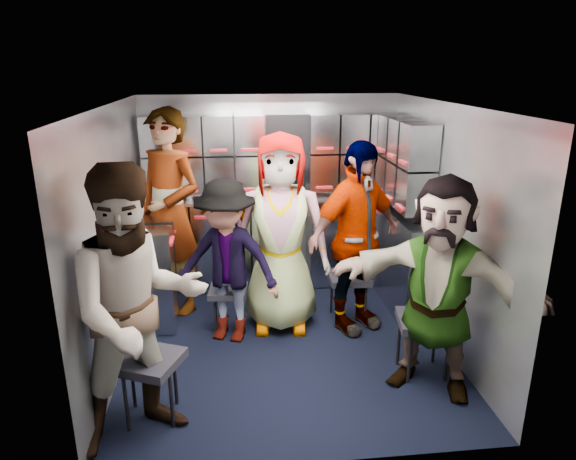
{
  "coord_description": "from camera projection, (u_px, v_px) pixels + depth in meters",
  "views": [
    {
      "loc": [
        -0.44,
        -4.1,
        2.41
      ],
      "look_at": [
        0.06,
        0.35,
        0.95
      ],
      "focal_mm": 32.0,
      "sensor_mm": 36.0,
      "label": 1
    }
  ],
  "objects": [
    {
      "name": "floor",
      "position": [
        286.0,
        342.0,
        4.66
      ],
      "size": [
        3.0,
        3.0,
        0.0
      ],
      "primitive_type": "plane",
      "color": "black",
      "rests_on": "ground"
    },
    {
      "name": "wall_back",
      "position": [
        271.0,
        191.0,
        5.76
      ],
      "size": [
        2.8,
        0.04,
        2.1
      ],
      "primitive_type": "cube",
      "color": "gray",
      "rests_on": "ground"
    },
    {
      "name": "wall_left",
      "position": [
        115.0,
        238.0,
        4.19
      ],
      "size": [
        0.04,
        3.0,
        2.1
      ],
      "primitive_type": "cube",
      "color": "gray",
      "rests_on": "ground"
    },
    {
      "name": "wall_right",
      "position": [
        444.0,
        227.0,
        4.49
      ],
      "size": [
        0.04,
        3.0,
        2.1
      ],
      "primitive_type": "cube",
      "color": "gray",
      "rests_on": "ground"
    },
    {
      "name": "ceiling",
      "position": [
        285.0,
        105.0,
        4.01
      ],
      "size": [
        2.8,
        3.0,
        0.02
      ],
      "primitive_type": "cube",
      "color": "silver",
      "rests_on": "wall_back"
    },
    {
      "name": "cart_bank_back",
      "position": [
        273.0,
        243.0,
        5.73
      ],
      "size": [
        2.68,
        0.38,
        0.99
      ],
      "primitive_type": "cube",
      "color": "#9CA1AB",
      "rests_on": "ground"
    },
    {
      "name": "cart_bank_left",
      "position": [
        156.0,
        273.0,
        4.91
      ],
      "size": [
        0.38,
        0.76,
        0.99
      ],
      "primitive_type": "cube",
      "color": "#9CA1AB",
      "rests_on": "ground"
    },
    {
      "name": "counter",
      "position": [
        273.0,
        198.0,
        5.57
      ],
      "size": [
        2.68,
        0.42,
        0.03
      ],
      "primitive_type": "cube",
      "color": "#ADAFB4",
      "rests_on": "cart_bank_back"
    },
    {
      "name": "locker_bank_back",
      "position": [
        272.0,
        154.0,
        5.48
      ],
      "size": [
        2.68,
        0.28,
        0.82
      ],
      "primitive_type": "cube",
      "color": "#9CA1AB",
      "rests_on": "wall_back"
    },
    {
      "name": "locker_bank_right",
      "position": [
        405.0,
        163.0,
        5.0
      ],
      "size": [
        0.28,
        1.0,
        0.82
      ],
      "primitive_type": "cube",
      "color": "#9CA1AB",
      "rests_on": "wall_right"
    },
    {
      "name": "right_cabinet",
      "position": [
        401.0,
        261.0,
        5.21
      ],
      "size": [
        0.28,
        1.2,
        1.0
      ],
      "primitive_type": "cube",
      "color": "#9CA1AB",
      "rests_on": "ground"
    },
    {
      "name": "coffee_niche",
      "position": [
        288.0,
        154.0,
        5.56
      ],
      "size": [
        0.46,
        0.16,
        0.84
      ],
      "primitive_type": null,
      "color": "black",
      "rests_on": "wall_back"
    },
    {
      "name": "red_latch_strip",
      "position": [
        274.0,
        215.0,
        5.42
      ],
      "size": [
        2.6,
        0.02,
        0.03
      ],
      "primitive_type": "cube",
      "color": "maroon",
      "rests_on": "cart_bank_back"
    },
    {
      "name": "jump_seat_near_left",
      "position": [
        149.0,
        364.0,
        3.55
      ],
      "size": [
        0.53,
        0.52,
        0.49
      ],
      "rotation": [
        0.0,
        0.0,
        -0.41
      ],
      "color": "black",
      "rests_on": "ground"
    },
    {
      "name": "jump_seat_mid_left",
      "position": [
        228.0,
        293.0,
        4.8
      ],
      "size": [
        0.38,
        0.36,
        0.41
      ],
      "rotation": [
        0.0,
        0.0,
        -0.11
      ],
      "color": "black",
      "rests_on": "ground"
    },
    {
      "name": "jump_seat_center",
      "position": [
        279.0,
        283.0,
        5.03
      ],
      "size": [
        0.4,
        0.39,
        0.41
      ],
      "rotation": [
        0.0,
        0.0,
        -0.2
      ],
      "color": "black",
      "rests_on": "ground"
    },
    {
      "name": "jump_seat_mid_right",
      "position": [
        349.0,
        280.0,
        4.99
      ],
      "size": [
        0.4,
        0.38,
        0.46
      ],
      "rotation": [
        0.0,
        0.0,
        -0.04
      ],
      "color": "black",
      "rests_on": "ground"
    },
    {
      "name": "jump_seat_near_right",
      "position": [
        425.0,
        324.0,
        4.07
      ],
      "size": [
        0.48,
        0.46,
        0.5
      ],
      "rotation": [
        0.0,
        0.0,
        -0.17
      ],
      "color": "black",
      "rests_on": "ground"
    },
    {
      "name": "attendant_standing",
      "position": [
        170.0,
        213.0,
        5.01
      ],
      "size": [
        0.88,
        0.84,
        2.03
      ],
      "primitive_type": "imported",
      "rotation": [
        0.0,
        0.0,
        -0.65
      ],
      "color": "black",
      "rests_on": "ground"
    },
    {
      "name": "attendant_arc_a",
      "position": [
        138.0,
        310.0,
        3.22
      ],
      "size": [
        1.13,
        1.03,
        1.87
      ],
      "primitive_type": "imported",
      "rotation": [
        0.0,
        0.0,
        0.44
      ],
      "color": "black",
      "rests_on": "ground"
    },
    {
      "name": "attendant_arc_b",
      "position": [
        227.0,
        262.0,
        4.51
      ],
      "size": [
        1.09,
        0.86,
        1.49
      ],
      "primitive_type": "imported",
      "rotation": [
        0.0,
        0.0,
        -0.36
      ],
      "color": "black",
      "rests_on": "ground"
    },
    {
      "name": "attendant_arc_c",
      "position": [
        281.0,
        234.0,
        4.68
      ],
      "size": [
        0.96,
        0.68,
        1.85
      ],
      "primitive_type": "imported",
      "rotation": [
        0.0,
        0.0,
        -0.1
      ],
      "color": "black",
      "rests_on": "ground"
    },
    {
      "name": "attendant_arc_d",
      "position": [
        355.0,
        238.0,
        4.67
      ],
      "size": [
        1.13,
        0.89,
        1.79
      ],
      "primitive_type": "imported",
      "rotation": [
        0.0,
        0.0,
        0.5
      ],
      "color": "black",
      "rests_on": "ground"
    },
    {
      "name": "attendant_arc_e",
      "position": [
        438.0,
        287.0,
        3.78
      ],
      "size": [
        1.58,
        1.27,
        1.68
      ],
      "primitive_type": "imported",
      "rotation": [
        0.0,
        0.0,
        -0.58
      ],
      "color": "black",
      "rests_on": "ground"
    },
    {
      "name": "bottle_left",
      "position": [
        189.0,
        188.0,
        5.38
      ],
      "size": [
        0.07,
        0.07,
        0.28
      ],
      "primitive_type": "cylinder",
      "color": "white",
      "rests_on": "counter"
    },
    {
      "name": "bottle_mid",
      "position": [
        270.0,
        187.0,
        5.47
      ],
      "size": [
        0.07,
        0.07,
        0.25
      ],
      "primitive_type": "cylinder",
      "color": "white",
      "rests_on": "counter"
    },
    {
      "name": "bottle_right",
      "position": [
        287.0,
        186.0,
        5.49
      ],
      "size": [
        0.06,
        0.06,
        0.27
      ],
      "primitive_type": "cylinder",
      "color": "white",
      "rests_on": "counter"
    },
    {
      "name": "cup_left",
      "position": [
        240.0,
        195.0,
        5.45
      ],
      "size": [
        0.07,
        0.07,
        0.09
      ],
      "primitive_type": "cylinder",
      "color": "beige",
      "rests_on": "counter"
    },
    {
      "name": "cup_right",
      "position": [
        343.0,
        192.0,
        5.57
      ],
      "size": [
        0.08,
        0.08,
        0.1
      ],
      "primitive_type": "cylinder",
      "color": "beige",
      "rests_on": "counter"
    }
  ]
}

